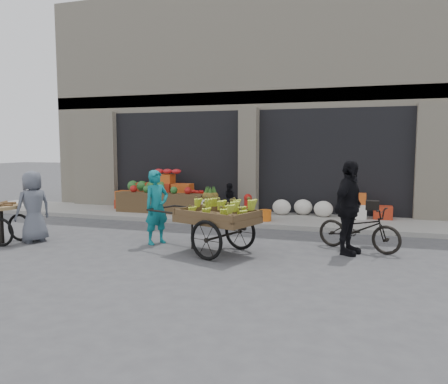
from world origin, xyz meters
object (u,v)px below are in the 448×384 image
(vendor_woman, at_px, (157,207))
(cyclist, at_px, (349,208))
(banana_cart, at_px, (215,214))
(vendor_grey, at_px, (33,207))
(bicycle, at_px, (359,229))
(tricycle_cart, at_px, (0,218))
(seated_person, at_px, (230,199))
(fire_hydrant, at_px, (248,206))
(orange_bucket, at_px, (265,215))
(pineapple_bin, at_px, (210,209))

(vendor_woman, bearing_deg, cyclist, -57.01)
(banana_cart, xyz_separation_m, vendor_grey, (-4.17, -0.25, 0.01))
(banana_cart, height_order, bicycle, banana_cart)
(banana_cart, height_order, tricycle_cart, banana_cart)
(banana_cart, xyz_separation_m, tricycle_cart, (-4.78, -0.57, -0.21))
(vendor_grey, bearing_deg, seated_person, 165.59)
(vendor_grey, height_order, bicycle, vendor_grey)
(fire_hydrant, height_order, seated_person, seated_person)
(seated_person, distance_m, tricycle_cart, 6.00)
(orange_bucket, height_order, vendor_woman, vendor_woman)
(seated_person, distance_m, cyclist, 4.77)
(tricycle_cart, height_order, cyclist, cyclist)
(orange_bucket, xyz_separation_m, bicycle, (2.42, -2.21, 0.18))
(vendor_grey, bearing_deg, pineapple_bin, 165.00)
(seated_person, height_order, tricycle_cart, seated_person)
(orange_bucket, xyz_separation_m, cyclist, (2.22, -2.61, 0.66))
(vendor_woman, bearing_deg, orange_bucket, -2.74)
(pineapple_bin, bearing_deg, seated_person, 56.31)
(orange_bucket, xyz_separation_m, vendor_grey, (-4.47, -3.56, 0.52))
(fire_hydrant, distance_m, tricycle_cart, 6.04)
(banana_cart, distance_m, vendor_woman, 1.54)
(seated_person, xyz_separation_m, cyclist, (3.42, -3.31, 0.34))
(seated_person, bearing_deg, cyclist, -54.04)
(cyclist, bearing_deg, seated_person, 66.41)
(seated_person, xyz_separation_m, bicycle, (3.62, -2.91, -0.13))
(fire_hydrant, height_order, vendor_grey, vendor_grey)
(tricycle_cart, bearing_deg, orange_bucket, 34.48)
(pineapple_bin, relative_size, orange_bucket, 1.62)
(vendor_woman, bearing_deg, seated_person, 19.70)
(orange_bucket, height_order, bicycle, bicycle)
(fire_hydrant, relative_size, vendor_woman, 0.44)
(vendor_woman, bearing_deg, vendor_grey, 132.89)
(bicycle, distance_m, cyclist, 0.65)
(tricycle_cart, bearing_deg, fire_hydrant, 37.74)
(seated_person, height_order, cyclist, cyclist)
(pineapple_bin, relative_size, banana_cart, 0.19)
(fire_hydrant, distance_m, cyclist, 3.82)
(fire_hydrant, height_order, tricycle_cart, tricycle_cart)
(fire_hydrant, bearing_deg, bicycle, -37.71)
(vendor_woman, relative_size, vendor_grey, 1.01)
(vendor_woman, height_order, tricycle_cart, vendor_woman)
(seated_person, height_order, banana_cart, banana_cart)
(pineapple_bin, xyz_separation_m, cyclist, (3.82, -2.71, 0.56))
(fire_hydrant, height_order, bicycle, bicycle)
(vendor_woman, xyz_separation_m, bicycle, (4.20, 0.69, -0.35))
(fire_hydrant, xyz_separation_m, banana_cart, (0.20, -3.36, 0.28))
(orange_bucket, xyz_separation_m, tricycle_cart, (-5.08, -3.88, 0.30))
(pineapple_bin, xyz_separation_m, vendor_woman, (-0.18, -2.99, 0.43))
(seated_person, relative_size, cyclist, 0.50)
(banana_cart, bearing_deg, cyclist, 35.79)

